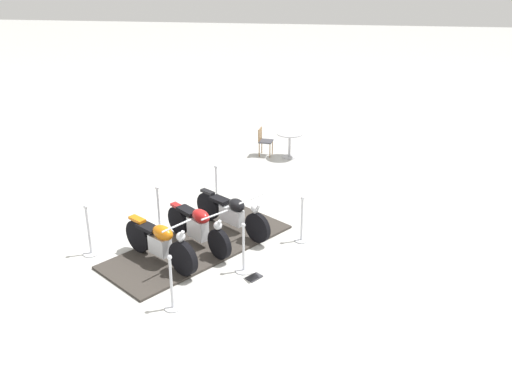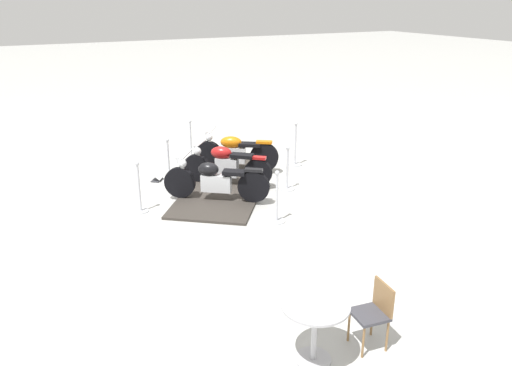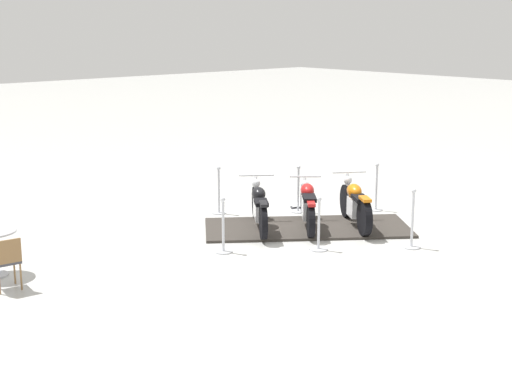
{
  "view_description": "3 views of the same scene",
  "coord_description": "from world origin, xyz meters",
  "px_view_note": "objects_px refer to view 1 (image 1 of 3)",
  "views": [
    {
      "loc": [
        10.45,
        2.59,
        5.94
      ],
      "look_at": [
        -1.78,
        1.03,
        0.83
      ],
      "focal_mm": 39.43,
      "sensor_mm": 36.0,
      "label": 1
    },
    {
      "loc": [
        -10.08,
        4.44,
        4.15
      ],
      "look_at": [
        -2.04,
        0.3,
        0.78
      ],
      "focal_mm": 35.55,
      "sensor_mm": 36.0,
      "label": 2
    },
    {
      "loc": [
        -10.29,
        -9.95,
        4.15
      ],
      "look_at": [
        -1.26,
        0.17,
        1.13
      ],
      "focal_mm": 50.41,
      "sensor_mm": 36.0,
      "label": 3
    }
  ],
  "objects_px": {
    "stanchion_right_front": "(172,291)",
    "stanchion_right_rear": "(302,226)",
    "stanchion_right_mid": "(244,257)",
    "cafe_chair_near_table": "(264,140)",
    "stanchion_left_front": "(90,239)",
    "motorcycle_black": "(233,213)",
    "motorcycle_copper": "(160,242)",
    "motorcycle_maroon": "(198,226)",
    "info_placard": "(254,275)",
    "cafe_table": "(290,139)",
    "stanchion_left_rear": "(217,192)",
    "stanchion_left_mid": "(159,215)"
  },
  "relations": [
    {
      "from": "motorcycle_maroon",
      "to": "info_placard",
      "type": "height_order",
      "value": "motorcycle_maroon"
    },
    {
      "from": "stanchion_right_rear",
      "to": "motorcycle_maroon",
      "type": "bearing_deg",
      "value": -74.74
    },
    {
      "from": "stanchion_left_rear",
      "to": "cafe_table",
      "type": "height_order",
      "value": "stanchion_left_rear"
    },
    {
      "from": "stanchion_left_rear",
      "to": "motorcycle_maroon",
      "type": "bearing_deg",
      "value": 1.42
    },
    {
      "from": "stanchion_right_front",
      "to": "motorcycle_black",
      "type": "bearing_deg",
      "value": 169.03
    },
    {
      "from": "info_placard",
      "to": "cafe_chair_near_table",
      "type": "xyz_separation_m",
      "value": [
        -7.12,
        -0.63,
        0.43
      ]
    },
    {
      "from": "info_placard",
      "to": "cafe_table",
      "type": "bearing_deg",
      "value": -144.31
    },
    {
      "from": "stanchion_left_front",
      "to": "motorcycle_black",
      "type": "bearing_deg",
      "value": 115.63
    },
    {
      "from": "motorcycle_maroon",
      "to": "stanchion_left_rear",
      "type": "xyz_separation_m",
      "value": [
        -2.28,
        -0.06,
        -0.18
      ]
    },
    {
      "from": "stanchion_right_mid",
      "to": "cafe_table",
      "type": "height_order",
      "value": "stanchion_right_mid"
    },
    {
      "from": "stanchion_right_mid",
      "to": "cafe_chair_near_table",
      "type": "xyz_separation_m",
      "value": [
        -6.89,
        -0.39,
        0.18
      ]
    },
    {
      "from": "stanchion_right_front",
      "to": "stanchion_right_rear",
      "type": "bearing_deg",
      "value": 142.84
    },
    {
      "from": "motorcycle_black",
      "to": "info_placard",
      "type": "distance_m",
      "value": 2.03
    },
    {
      "from": "stanchion_right_rear",
      "to": "stanchion_right_mid",
      "type": "height_order",
      "value": "stanchion_right_rear"
    },
    {
      "from": "stanchion_left_front",
      "to": "stanchion_right_mid",
      "type": "height_order",
      "value": "stanchion_left_front"
    },
    {
      "from": "stanchion_right_front",
      "to": "stanchion_left_front",
      "type": "height_order",
      "value": "stanchion_left_front"
    },
    {
      "from": "stanchion_right_rear",
      "to": "info_placard",
      "type": "relative_size",
      "value": 2.81
    },
    {
      "from": "motorcycle_maroon",
      "to": "info_placard",
      "type": "bearing_deg",
      "value": 2.19
    },
    {
      "from": "stanchion_right_front",
      "to": "motorcycle_copper",
      "type": "bearing_deg",
      "value": -156.9
    },
    {
      "from": "stanchion_left_mid",
      "to": "cafe_chair_near_table",
      "type": "height_order",
      "value": "stanchion_left_mid"
    },
    {
      "from": "motorcycle_copper",
      "to": "motorcycle_maroon",
      "type": "distance_m",
      "value": 0.99
    },
    {
      "from": "motorcycle_copper",
      "to": "stanchion_left_rear",
      "type": "xyz_separation_m",
      "value": [
        -3.07,
        0.55,
        -0.19
      ]
    },
    {
      "from": "stanchion_right_front",
      "to": "stanchion_left_front",
      "type": "relative_size",
      "value": 0.95
    },
    {
      "from": "motorcycle_copper",
      "to": "stanchion_right_mid",
      "type": "distance_m",
      "value": 1.71
    },
    {
      "from": "motorcycle_copper",
      "to": "cafe_table",
      "type": "xyz_separation_m",
      "value": [
        -6.75,
        2.12,
        0.08
      ]
    },
    {
      "from": "stanchion_left_front",
      "to": "stanchion_left_mid",
      "type": "xyz_separation_m",
      "value": [
        -1.42,
        1.08,
        -0.05
      ]
    },
    {
      "from": "stanchion_right_rear",
      "to": "motorcycle_black",
      "type": "bearing_deg",
      "value": -97.25
    },
    {
      "from": "motorcycle_copper",
      "to": "cafe_table",
      "type": "relative_size",
      "value": 2.24
    },
    {
      "from": "info_placard",
      "to": "cafe_table",
      "type": "height_order",
      "value": "cafe_table"
    },
    {
      "from": "stanchion_right_mid",
      "to": "stanchion_left_rear",
      "type": "bearing_deg",
      "value": -159.68
    },
    {
      "from": "motorcycle_black",
      "to": "stanchion_right_rear",
      "type": "distance_m",
      "value": 1.58
    },
    {
      "from": "motorcycle_copper",
      "to": "info_placard",
      "type": "xyz_separation_m",
      "value": [
        0.27,
        1.94,
        -0.44
      ]
    },
    {
      "from": "stanchion_right_mid",
      "to": "stanchion_left_mid",
      "type": "bearing_deg",
      "value": -127.16
    },
    {
      "from": "cafe_chair_near_table",
      "to": "stanchion_left_rear",
      "type": "bearing_deg",
      "value": -94.55
    },
    {
      "from": "cafe_chair_near_table",
      "to": "stanchion_right_front",
      "type": "bearing_deg",
      "value": -87.9
    },
    {
      "from": "cafe_chair_near_table",
      "to": "motorcycle_copper",
      "type": "bearing_deg",
      "value": -93.99
    },
    {
      "from": "cafe_table",
      "to": "motorcycle_maroon",
      "type": "bearing_deg",
      "value": -14.26
    },
    {
      "from": "stanchion_right_mid",
      "to": "stanchion_left_front",
      "type": "bearing_deg",
      "value": -94.64
    },
    {
      "from": "motorcycle_black",
      "to": "cafe_chair_near_table",
      "type": "relative_size",
      "value": 2.2
    },
    {
      "from": "stanchion_right_mid",
      "to": "motorcycle_maroon",
      "type": "bearing_deg",
      "value": -127.1
    },
    {
      "from": "motorcycle_copper",
      "to": "stanchion_left_mid",
      "type": "relative_size",
      "value": 1.78
    },
    {
      "from": "stanchion_right_front",
      "to": "stanchion_right_mid",
      "type": "distance_m",
      "value": 1.78
    },
    {
      "from": "cafe_table",
      "to": "stanchion_left_rear",
      "type": "bearing_deg",
      "value": -23.11
    },
    {
      "from": "stanchion_right_rear",
      "to": "info_placard",
      "type": "bearing_deg",
      "value": -26.78
    },
    {
      "from": "stanchion_left_front",
      "to": "cafe_chair_near_table",
      "type": "bearing_deg",
      "value": 156.26
    },
    {
      "from": "motorcycle_black",
      "to": "stanchion_right_front",
      "type": "bearing_deg",
      "value": -64.59
    },
    {
      "from": "motorcycle_copper",
      "to": "info_placard",
      "type": "bearing_deg",
      "value": 26.44
    },
    {
      "from": "motorcycle_black",
      "to": "cafe_chair_near_table",
      "type": "distance_m",
      "value": 5.27
    },
    {
      "from": "stanchion_left_mid",
      "to": "cafe_table",
      "type": "distance_m",
      "value": 5.76
    },
    {
      "from": "motorcycle_maroon",
      "to": "stanchion_left_mid",
      "type": "distance_m",
      "value": 1.44
    }
  ]
}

